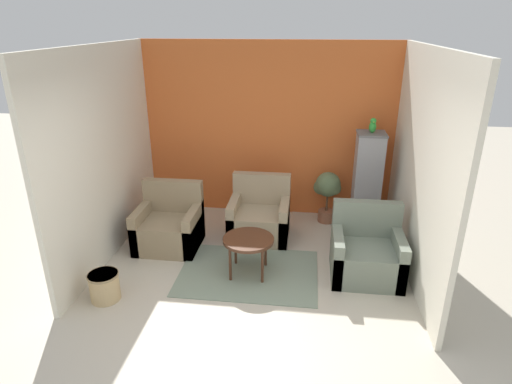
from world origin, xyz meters
name	(u,v)px	position (x,y,z in m)	size (l,w,h in m)	color
ground_plane	(237,334)	(0.00, 0.00, 0.00)	(20.00, 20.00, 0.00)	beige
wall_back_accent	(268,131)	(0.00, 3.13, 1.37)	(4.01, 0.06, 2.73)	orange
wall_left	(104,156)	(-1.98, 1.55, 1.37)	(0.06, 3.10, 2.73)	silver
wall_right	(421,168)	(1.98, 1.55, 1.37)	(0.06, 3.10, 2.73)	silver
area_rug	(249,272)	(-0.05, 1.15, 0.01)	(1.74, 1.26, 0.01)	gray
coffee_table	(248,242)	(-0.05, 1.15, 0.45)	(0.63, 0.63, 0.50)	#472819
armchair_left	(169,227)	(-1.25, 1.73, 0.29)	(0.85, 0.76, 0.89)	#8E7A5B
armchair_right	(366,254)	(1.41, 1.30, 0.29)	(0.85, 0.76, 0.89)	slate
armchair_middle	(260,218)	(-0.03, 2.18, 0.29)	(0.85, 0.76, 0.89)	#9E896B
birdcage	(367,184)	(1.53, 2.64, 0.73)	(0.51, 0.51, 1.51)	slate
parrot	(373,126)	(1.53, 2.64, 1.61)	(0.10, 0.18, 0.22)	green
potted_plant	(327,189)	(0.97, 2.80, 0.54)	(0.42, 0.39, 0.82)	brown
wicker_basket	(104,286)	(-1.60, 0.41, 0.18)	(0.35, 0.35, 0.34)	tan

